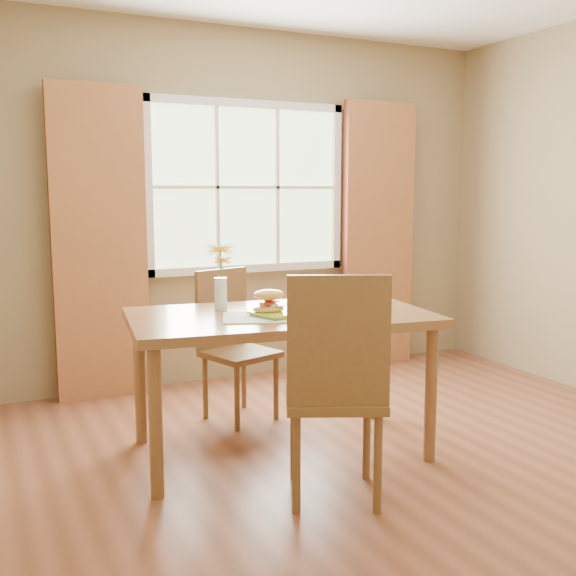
# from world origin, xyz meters

# --- Properties ---
(room) EXTENTS (4.24, 3.84, 2.74)m
(room) POSITION_xyz_m (0.00, 0.00, 1.35)
(room) COLOR brown
(room) RESTS_ON ground
(window) EXTENTS (1.62, 0.06, 1.32)m
(window) POSITION_xyz_m (0.00, 1.87, 1.50)
(window) COLOR beige
(window) RESTS_ON room
(curtain_left) EXTENTS (0.65, 0.08, 2.20)m
(curtain_left) POSITION_xyz_m (-1.15, 1.78, 1.10)
(curtain_left) COLOR maroon
(curtain_left) RESTS_ON room
(curtain_right) EXTENTS (0.65, 0.08, 2.20)m
(curtain_right) POSITION_xyz_m (1.15, 1.78, 1.10)
(curtain_right) COLOR maroon
(curtain_right) RESTS_ON room
(dining_table) EXTENTS (1.75, 1.13, 0.80)m
(dining_table) POSITION_xyz_m (-0.44, 0.30, 0.72)
(dining_table) COLOR brown
(dining_table) RESTS_ON room
(chair_near) EXTENTS (0.61, 0.61, 1.11)m
(chair_near) POSITION_xyz_m (-0.48, -0.41, 0.61)
(chair_near) COLOR brown
(chair_near) RESTS_ON room
(chair_far) EXTENTS (0.51, 0.51, 0.97)m
(chair_far) POSITION_xyz_m (-0.46, 1.00, 0.53)
(chair_far) COLOR brown
(chair_far) RESTS_ON room
(placemat) EXTENTS (0.54, 0.47, 0.01)m
(placemat) POSITION_xyz_m (-0.57, 0.20, 0.80)
(placemat) COLOR beige
(placemat) RESTS_ON dining_table
(plate) EXTENTS (0.31, 0.31, 0.01)m
(plate) POSITION_xyz_m (-0.49, 0.22, 0.81)
(plate) COLOR #A6C230
(plate) RESTS_ON placemat
(croissant_sandwich) EXTENTS (0.19, 0.15, 0.13)m
(croissant_sandwich) POSITION_xyz_m (-0.54, 0.23, 0.88)
(croissant_sandwich) COLOR gold
(croissant_sandwich) RESTS_ON plate
(water_glass) EXTENTS (0.08, 0.08, 0.12)m
(water_glass) POSITION_xyz_m (-0.25, 0.19, 0.86)
(water_glass) COLOR silver
(water_glass) RESTS_ON dining_table
(flower_vase) EXTENTS (0.15, 0.15, 0.37)m
(flower_vase) POSITION_xyz_m (-0.69, 0.55, 1.02)
(flower_vase) COLOR silver
(flower_vase) RESTS_ON dining_table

